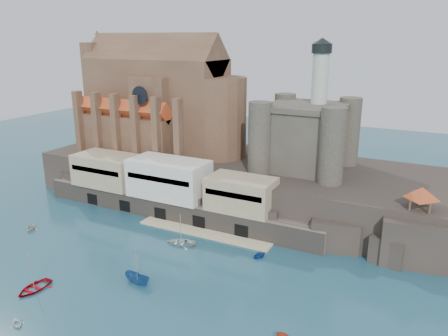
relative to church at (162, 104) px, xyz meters
The scene contains 13 objects.
ground 53.14m from the church, 60.03° to the right, with size 300.00×300.00×0.00m, color #1A4556.
promontory 29.58m from the church, ahead, with size 100.00×36.00×10.00m.
quay 28.37m from the church, 53.41° to the right, with size 70.00×12.00×13.05m.
church is the anchor object (origin of this frame).
castle_keep 40.39m from the church, ahead, with size 21.20×21.20×29.30m.
rock_outcrop 70.41m from the church, 13.61° to the right, with size 14.50×10.50×8.70m.
pavilion 68.65m from the church, 13.48° to the right, with size 6.40×6.40×5.40m.
boat_0 60.43m from the church, 77.59° to the right, with size 4.31×1.25×6.03m, color #A8030D.
boat_1 68.40m from the church, 74.43° to the right, with size 2.30×1.40×2.66m, color white.
boat_2 56.91m from the church, 60.47° to the right, with size 1.97×2.03×5.25m, color navy.
boat_4 45.54m from the church, 100.93° to the right, with size 2.88×1.76×3.33m, color beige.
boat_6 44.80m from the church, 50.82° to the right, with size 4.33×1.26×6.06m, color silver.
boat_7 54.02m from the church, 34.73° to the right, with size 2.68×1.64×3.11m, color navy.
Camera 1 is at (43.87, -54.39, 39.44)m, focal length 35.00 mm.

